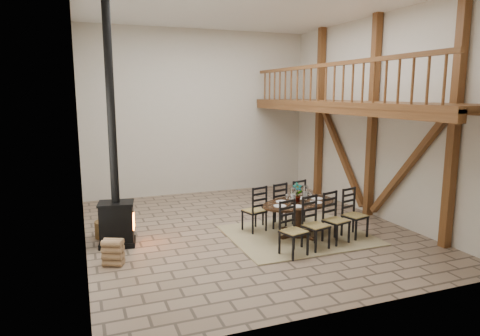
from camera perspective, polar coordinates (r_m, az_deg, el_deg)
name	(u,v)px	position (r m, az deg, el deg)	size (l,w,h in m)	color
ground	(246,229)	(9.99, 0.84, -8.14)	(8.00, 8.00, 0.00)	#8C735D
room_shell	(295,97)	(10.00, 7.32, 9.37)	(7.02, 8.02, 5.01)	beige
rug	(298,235)	(9.65, 7.75, -8.83)	(3.00, 2.50, 0.02)	tan
dining_table	(301,219)	(9.48, 8.17, -6.79)	(2.43, 2.48, 1.18)	black
wood_stove	(115,193)	(9.03, -16.29, -3.19)	(0.79, 0.66, 5.00)	black
log_basket	(108,228)	(9.86, -17.21, -7.65)	(0.55, 0.55, 0.45)	brown
log_stack	(113,253)	(8.24, -16.56, -10.75)	(0.43, 0.37, 0.49)	#998155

